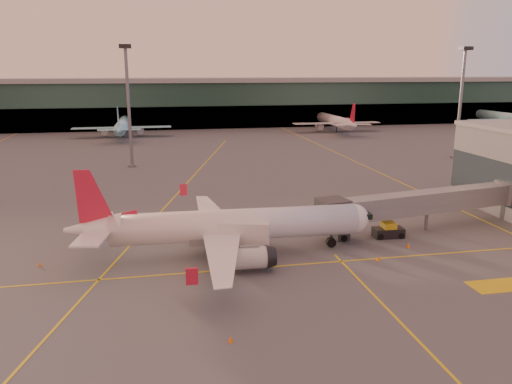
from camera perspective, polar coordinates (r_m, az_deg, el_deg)
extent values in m
plane|color=#4C4F54|center=(50.38, 6.33, -10.37)|extent=(600.00, 600.00, 0.00)
cube|color=yellow|center=(54.77, 4.76, -8.28)|extent=(80.00, 0.25, 0.01)
cube|color=yellow|center=(91.18, -8.23, 0.66)|extent=(31.30, 115.98, 0.01)
cube|color=yellow|center=(123.74, 9.97, 4.06)|extent=(0.25, 160.00, 0.01)
cube|color=yellow|center=(45.48, 15.64, -13.61)|extent=(0.25, 30.00, 0.01)
cube|color=yellow|center=(55.12, 26.09, -9.57)|extent=(6.00, 3.00, 0.01)
cube|color=#19382D|center=(186.70, -6.86, 9.88)|extent=(400.00, 18.00, 16.00)
cube|color=gray|center=(186.31, -6.94, 12.58)|extent=(400.00, 20.00, 1.60)
cube|color=black|center=(178.57, -6.61, 8.43)|extent=(400.00, 1.00, 8.00)
cube|color=#2D3D47|center=(79.28, 25.73, 1.12)|extent=(0.30, 21.60, 6.00)
cylinder|color=slate|center=(110.18, -14.33, 9.21)|extent=(0.70, 0.70, 25.00)
cube|color=black|center=(109.98, -14.74, 15.82)|extent=(2.40, 2.40, 0.80)
cube|color=slate|center=(111.75, -13.96, 2.95)|extent=(1.60, 1.60, 0.50)
cylinder|color=slate|center=(126.62, 22.31, 9.17)|extent=(0.70, 0.70, 25.00)
cube|color=black|center=(126.44, 22.85, 14.90)|extent=(2.40, 2.40, 0.80)
cube|color=slate|center=(127.98, 21.81, 3.71)|extent=(1.60, 1.60, 0.50)
cylinder|color=white|center=(56.39, -2.24, -3.74)|extent=(27.83, 4.43, 3.56)
sphere|color=white|center=(59.62, 11.13, -3.02)|extent=(3.49, 3.49, 3.49)
cube|color=black|center=(59.85, 12.06, -2.55)|extent=(1.67, 2.36, 0.62)
cone|color=white|center=(56.65, -18.09, -4.07)|extent=(6.19, 3.57, 3.38)
cube|color=white|center=(53.71, -18.21, -4.96)|extent=(3.81, 6.16, 0.18)
cylinder|color=silver|center=(52.08, -0.72, -7.54)|extent=(3.79, 2.43, 2.31)
cylinder|color=black|center=(54.93, -4.02, -7.30)|extent=(1.64, 1.30, 1.60)
cylinder|color=black|center=(54.76, -4.03, -6.82)|extent=(0.32, 0.32, 0.98)
cube|color=white|center=(59.45, -17.36, -3.09)|extent=(3.48, 6.03, 0.18)
cylinder|color=silver|center=(62.19, -2.22, -3.94)|extent=(3.79, 2.43, 2.31)
cylinder|color=black|center=(59.26, -4.45, -5.70)|extent=(1.64, 1.30, 1.60)
cylinder|color=black|center=(59.10, -4.46, -5.25)|extent=(0.32, 0.32, 0.98)
cube|color=slate|center=(56.65, -3.25, -4.90)|extent=(8.88, 3.12, 1.42)
cylinder|color=black|center=(59.61, 8.55, -5.70)|extent=(1.14, 0.75, 1.12)
cube|color=slate|center=(68.57, 19.01, -1.04)|extent=(28.81, 7.75, 2.70)
cube|color=#2D3035|center=(61.11, 8.76, -2.20)|extent=(3.96, 3.96, 3.00)
cube|color=#2D3035|center=(63.20, 9.68, -4.22)|extent=(1.60, 2.40, 2.40)
cylinder|color=black|center=(62.48, 10.01, -5.22)|extent=(0.80, 0.40, 0.80)
cylinder|color=black|center=(64.42, 9.31, -4.60)|extent=(0.80, 0.40, 0.80)
cylinder|color=slate|center=(69.24, 18.84, -3.11)|extent=(0.50, 0.50, 2.56)
cylinder|color=slate|center=(78.55, 27.06, 0.01)|extent=(4.40, 4.40, 3.00)
cylinder|color=slate|center=(79.14, 26.86, -1.80)|extent=(2.40, 2.40, 2.56)
cube|color=#AF4319|center=(56.13, -1.05, -6.89)|extent=(3.58, 3.05, 1.44)
cube|color=silver|center=(55.39, -1.36, -4.69)|extent=(6.02, 3.81, 2.69)
cylinder|color=black|center=(55.34, -2.96, -7.53)|extent=(0.92, 0.56, 0.87)
cylinder|color=black|center=(55.03, 0.65, -7.64)|extent=(0.92, 0.56, 0.87)
cube|color=black|center=(65.19, 14.87, -4.48)|extent=(3.84, 2.18, 1.21)
cube|color=gold|center=(64.94, 14.91, -3.79)|extent=(1.63, 1.84, 0.99)
cylinder|color=black|center=(64.00, 14.07, -4.99)|extent=(0.79, 0.37, 0.77)
cylinder|color=black|center=(65.01, 16.23, -4.83)|extent=(0.79, 0.37, 0.77)
cone|color=orange|center=(62.14, 17.03, -5.85)|extent=(0.47, 0.47, 0.59)
cube|color=orange|center=(62.23, 17.02, -6.09)|extent=(0.40, 0.40, 0.03)
cone|color=orange|center=(58.90, -23.54, -7.57)|extent=(0.38, 0.38, 0.48)
cube|color=orange|center=(58.98, -23.52, -7.78)|extent=(0.32, 0.32, 0.03)
cone|color=orange|center=(40.34, -2.91, -16.43)|extent=(0.41, 0.41, 0.52)
cube|color=orange|center=(40.46, -2.91, -16.73)|extent=(0.35, 0.35, 0.03)
cone|color=orange|center=(74.07, -5.71, -2.10)|extent=(0.51, 0.51, 0.64)
cube|color=orange|center=(74.15, -5.70, -2.33)|extent=(0.44, 0.44, 0.03)
cone|color=orange|center=(57.18, 13.81, -7.38)|extent=(0.44, 0.44, 0.56)
cube|color=orange|center=(57.27, 13.80, -7.62)|extent=(0.38, 0.38, 0.03)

